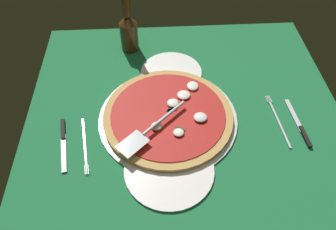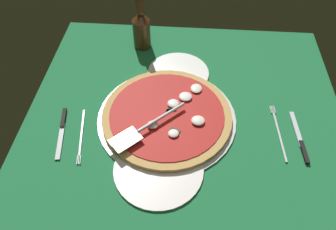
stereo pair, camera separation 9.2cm
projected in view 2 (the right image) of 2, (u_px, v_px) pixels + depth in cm
name	position (u px, v px, depth cm)	size (l,w,h in cm)	color
ground_plane	(185.00, 123.00, 104.33)	(102.33, 102.33, 0.80)	#1D6B3B
checker_pattern	(185.00, 122.00, 103.98)	(102.33, 102.33, 0.10)	white
pizza_pan	(168.00, 118.00, 104.35)	(44.22, 44.22, 0.90)	silver
dinner_plate_left	(160.00, 169.00, 91.96)	(25.52, 25.52, 1.00)	white
dinner_plate_right	(179.00, 73.00, 118.15)	(22.21, 22.21, 1.00)	white
pizza	(169.00, 115.00, 103.31)	(41.29, 41.29, 3.25)	tan
pizza_server	(147.00, 127.00, 96.77)	(20.56, 21.60, 1.00)	silver
place_setting_near	(291.00, 137.00, 99.41)	(21.84, 14.22, 1.40)	silver
place_setting_far	(73.00, 133.00, 100.61)	(21.03, 16.51, 1.40)	white
beer_bottle	(142.00, 28.00, 122.82)	(6.75, 6.75, 22.98)	#472812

